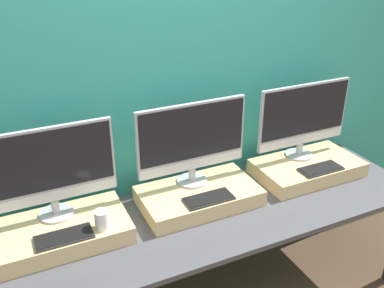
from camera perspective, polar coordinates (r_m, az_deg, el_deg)
wall_back at (r=2.47m, az=-2.32°, el=7.66°), size 8.00×0.04×2.60m
workbench at (r=2.42m, az=2.11°, el=-10.22°), size 2.55×0.74×0.70m
wooden_riser_left at (r=2.27m, az=-17.06°, el=-11.14°), size 0.66×0.38×0.09m
monitor_left at (r=2.18m, az=-18.53°, el=-3.16°), size 0.64×0.18×0.48m
keyboard_left at (r=2.15m, az=-16.70°, el=-11.79°), size 0.27×0.12×0.01m
mug at (r=2.14m, az=-11.90°, el=-9.84°), size 0.07×0.07×0.10m
wooden_riser_center at (r=2.44m, az=0.93°, el=-6.95°), size 0.66×0.38×0.09m
monitor_center at (r=2.36m, az=0.02°, el=0.56°), size 0.64×0.18×0.48m
keyboard_center at (r=2.33m, az=2.24°, el=-7.28°), size 0.27×0.12×0.01m
wooden_riser_right at (r=2.82m, az=15.09°, el=-3.09°), size 0.66×0.38×0.09m
monitor_right at (r=2.75m, az=14.66°, el=3.48°), size 0.64×0.18×0.48m
keyboard_right at (r=2.72m, az=16.79°, el=-3.18°), size 0.27×0.12×0.01m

